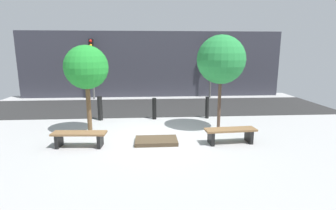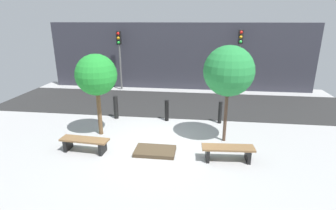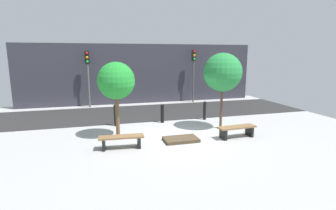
% 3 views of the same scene
% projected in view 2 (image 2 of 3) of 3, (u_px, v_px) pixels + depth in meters
% --- Properties ---
extents(ground_plane, '(18.00, 18.00, 0.00)m').
position_uv_depth(ground_plane, '(157.00, 147.00, 9.08)').
color(ground_plane, '#A3A3A3').
extents(road_strip, '(18.00, 4.44, 0.01)m').
position_uv_depth(road_strip, '(173.00, 103.00, 13.78)').
color(road_strip, '#282828').
rests_on(road_strip, ground).
extents(building_facade, '(16.20, 0.50, 4.04)m').
position_uv_depth(building_facade, '(179.00, 56.00, 16.28)').
color(building_facade, '#33333D').
rests_on(building_facade, ground).
extents(bench_left, '(1.64, 0.56, 0.46)m').
position_uv_depth(bench_left, '(85.00, 142.00, 8.68)').
color(bench_left, black).
rests_on(bench_left, ground).
extents(bench_right, '(1.64, 0.57, 0.47)m').
position_uv_depth(bench_right, '(228.00, 151.00, 8.11)').
color(bench_right, black).
rests_on(bench_right, ground).
extents(planter_bed, '(1.33, 0.83, 0.12)m').
position_uv_depth(planter_bed, '(155.00, 151.00, 8.67)').
color(planter_bed, '#473827').
rests_on(planter_bed, ground).
extents(tree_behind_left_bench, '(1.50, 1.50, 3.07)m').
position_uv_depth(tree_behind_left_bench, '(96.00, 75.00, 9.41)').
color(tree_behind_left_bench, brown).
rests_on(tree_behind_left_bench, ground).
extents(tree_behind_right_bench, '(1.71, 1.71, 3.42)m').
position_uv_depth(tree_behind_right_bench, '(229.00, 71.00, 8.77)').
color(tree_behind_right_bench, '#4D382B').
rests_on(tree_behind_right_bench, ground).
extents(bollard_far_left, '(0.20, 0.20, 1.02)m').
position_uv_depth(bollard_far_left, '(116.00, 107.00, 11.57)').
color(bollard_far_left, black).
rests_on(bollard_far_left, ground).
extents(bollard_left, '(0.17, 0.17, 0.91)m').
position_uv_depth(bollard_left, '(167.00, 111.00, 11.31)').
color(bollard_left, black).
rests_on(bollard_left, ground).
extents(bollard_center, '(0.16, 0.16, 0.95)m').
position_uv_depth(bollard_center, '(220.00, 113.00, 11.04)').
color(bollard_center, black).
rests_on(bollard_center, ground).
extents(traffic_light_west, '(0.28, 0.27, 3.55)m').
position_uv_depth(traffic_light_west, '(119.00, 50.00, 15.81)').
color(traffic_light_west, '#5E5E5E').
rests_on(traffic_light_west, ground).
extents(traffic_light_mid_west, '(0.28, 0.27, 3.66)m').
position_uv_depth(traffic_light_mid_west, '(240.00, 50.00, 14.93)').
color(traffic_light_mid_west, '#515151').
rests_on(traffic_light_mid_west, ground).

